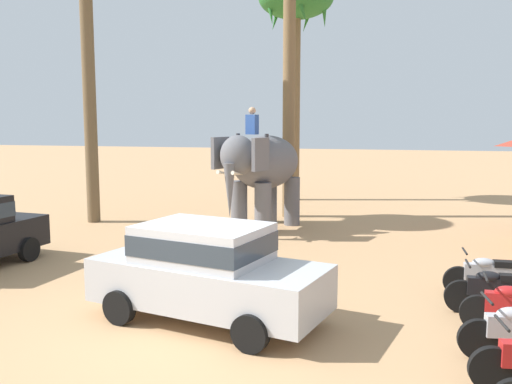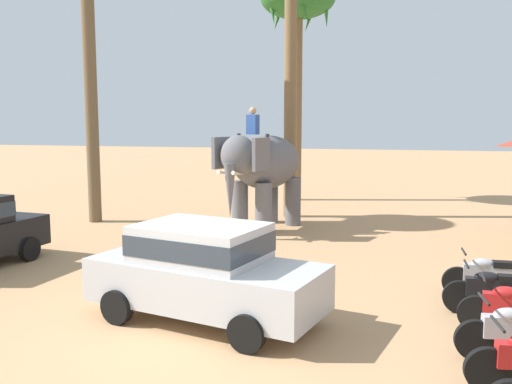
{
  "view_description": "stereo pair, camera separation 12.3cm",
  "coord_description": "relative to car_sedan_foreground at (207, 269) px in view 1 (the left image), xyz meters",
  "views": [
    {
      "loc": [
        3.18,
        -8.34,
        3.47
      ],
      "look_at": [
        -0.36,
        5.73,
        1.6
      ],
      "focal_mm": 38.93,
      "sensor_mm": 36.0,
      "label": 1
    },
    {
      "loc": [
        3.3,
        -8.31,
        3.47
      ],
      "look_at": [
        -0.36,
        5.73,
        1.6
      ],
      "focal_mm": 38.93,
      "sensor_mm": 36.0,
      "label": 2
    }
  ],
  "objects": [
    {
      "name": "palm_tree_near_hut",
      "position": [
        -1.17,
        15.1,
        7.37
      ],
      "size": [
        3.2,
        3.2,
        9.55
      ],
      "color": "brown",
      "rests_on": "ground"
    },
    {
      "name": "motorcycle_far_in_row",
      "position": [
        4.94,
        1.52,
        -0.46
      ],
      "size": [
        1.8,
        0.55,
        0.94
      ],
      "color": "black",
      "rests_on": "ground"
    },
    {
      "name": "car_sedan_foreground",
      "position": [
        0.0,
        0.0,
        0.0
      ],
      "size": [
        4.38,
        2.6,
        1.7
      ],
      "color": "#B7BABF",
      "rests_on": "ground"
    },
    {
      "name": "motorcycle_end_of_row",
      "position": [
        5.0,
        2.53,
        -0.46
      ],
      "size": [
        1.8,
        0.55,
        0.94
      ],
      "color": "black",
      "rests_on": "ground"
    },
    {
      "name": "elephant_with_mahout",
      "position": [
        -0.98,
        8.22,
        1.06
      ],
      "size": [
        2.58,
        4.02,
        3.88
      ],
      "color": "slate",
      "rests_on": "ground"
    },
    {
      "name": "ground_plane",
      "position": [
        -0.07,
        -0.51,
        -0.93
      ],
      "size": [
        120.0,
        120.0,
        0.0
      ],
      "primitive_type": "plane",
      "color": "tan"
    }
  ]
}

